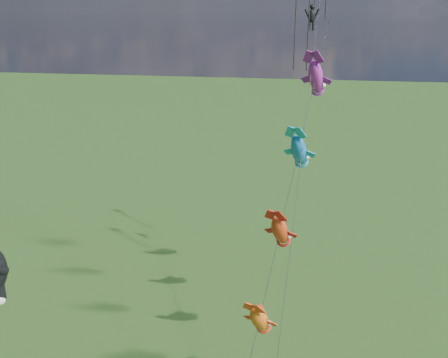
# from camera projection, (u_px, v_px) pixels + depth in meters

# --- Properties ---
(fish_windsock_rig) EXTENTS (4.14, 15.50, 20.51)m
(fish_windsock_rig) POSITION_uv_depth(u_px,v_px,m) (290.00, 190.00, 27.84)
(fish_windsock_rig) COLOR brown
(fish_windsock_rig) RESTS_ON ground
(parafoil_rig) EXTENTS (2.16, 17.50, 28.09)m
(parafoil_rig) POSITION_uv_depth(u_px,v_px,m) (312.00, 3.00, 29.48)
(parafoil_rig) COLOR brown
(parafoil_rig) RESTS_ON ground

